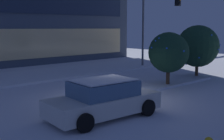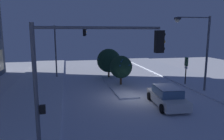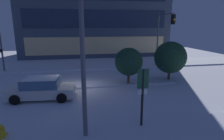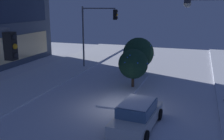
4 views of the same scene
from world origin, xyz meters
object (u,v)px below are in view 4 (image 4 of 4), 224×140
traffic_light_corner_far_right (96,26)px  decorated_tree_left_of_median (138,53)px  car_near (137,115)px  decorated_tree_median (133,64)px  street_lamp_arched (224,40)px

traffic_light_corner_far_right → decorated_tree_left_of_median: (-1.50, -4.84, -2.25)m
car_near → decorated_tree_median: 7.15m
car_near → decorated_tree_median: size_ratio=1.46×
street_lamp_arched → decorated_tree_left_of_median: bearing=-49.0°
traffic_light_corner_far_right → decorated_tree_left_of_median: size_ratio=1.77×
car_near → traffic_light_corner_far_right: 14.76m
car_near → decorated_tree_median: bearing=20.4°
car_near → traffic_light_corner_far_right: traffic_light_corner_far_right is taller
car_near → traffic_light_corner_far_right: bearing=35.1°
car_near → decorated_tree_median: decorated_tree_median is taller
car_near → decorated_tree_left_of_median: 11.15m
traffic_light_corner_far_right → street_lamp_arched: 14.92m
street_lamp_arched → decorated_tree_median: street_lamp_arched is taller
car_near → traffic_light_corner_far_right: size_ratio=0.73×
decorated_tree_left_of_median → car_near: bearing=-167.3°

